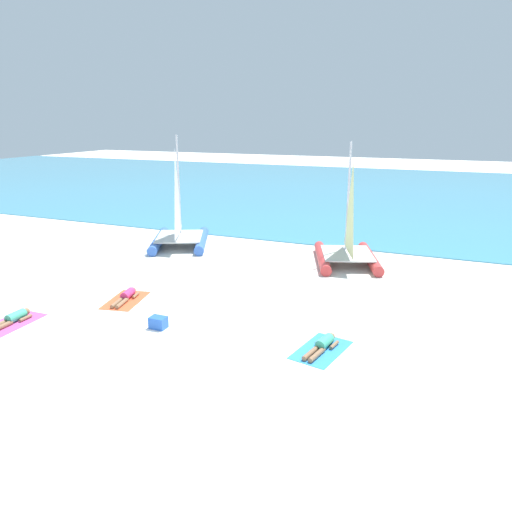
{
  "coord_description": "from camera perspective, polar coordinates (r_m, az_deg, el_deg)",
  "views": [
    {
      "loc": [
        6.46,
        -10.22,
        6.11
      ],
      "look_at": [
        0.0,
        5.47,
        1.2
      ],
      "focal_mm": 33.31,
      "sensor_mm": 36.0,
      "label": 1
    }
  ],
  "objects": [
    {
      "name": "sunbather_left",
      "position": [
        16.71,
        -27.2,
        -6.7
      ],
      "size": [
        0.55,
        1.56,
        0.3
      ],
      "rotation": [
        0.0,
        0.0,
        0.01
      ],
      "color": "#3FB28C",
      "rests_on": "towel_left"
    },
    {
      "name": "towel_left",
      "position": [
        16.72,
        -27.32,
        -7.18
      ],
      "size": [
        1.13,
        1.92,
        0.01
      ],
      "primitive_type": "cube",
      "rotation": [
        0.0,
        0.0,
        0.01
      ],
      "color": "#D84C99",
      "rests_on": "ground"
    },
    {
      "name": "ground_plane",
      "position": [
        22.09,
        4.49,
        0.03
      ],
      "size": [
        120.0,
        120.0,
        0.0
      ],
      "primitive_type": "plane",
      "color": "white"
    },
    {
      "name": "sailboat_red",
      "position": [
        21.0,
        10.9,
        1.13
      ],
      "size": [
        3.72,
        4.61,
        5.21
      ],
      "rotation": [
        0.0,
        0.0,
        0.34
      ],
      "color": "#CC3838",
      "rests_on": "ground"
    },
    {
      "name": "towel_middle",
      "position": [
        17.29,
        -15.39,
        -5.14
      ],
      "size": [
        1.47,
        2.08,
        0.01
      ],
      "primitive_type": "cube",
      "rotation": [
        0.0,
        0.0,
        0.21
      ],
      "color": "#EA5933",
      "rests_on": "ground"
    },
    {
      "name": "sailboat_blue",
      "position": [
        23.87,
        -9.18,
        3.08
      ],
      "size": [
        4.12,
        4.85,
        5.38
      ],
      "rotation": [
        0.0,
        0.0,
        0.43
      ],
      "color": "blue",
      "rests_on": "ground"
    },
    {
      "name": "sunbather_middle",
      "position": [
        17.3,
        -15.33,
        -4.68
      ],
      "size": [
        0.71,
        1.56,
        0.3
      ],
      "rotation": [
        0.0,
        0.0,
        0.21
      ],
      "color": "#D83372",
      "rests_on": "towel_middle"
    },
    {
      "name": "sunbather_right",
      "position": [
        13.4,
        7.99,
        -10.52
      ],
      "size": [
        0.71,
        1.56,
        0.3
      ],
      "rotation": [
        0.0,
        0.0,
        -0.2
      ],
      "color": "#3FB28C",
      "rests_on": "towel_right"
    },
    {
      "name": "cooler_box",
      "position": [
        14.8,
        -11.65,
        -7.83
      ],
      "size": [
        0.5,
        0.36,
        0.36
      ],
      "primitive_type": "cube",
      "color": "blue",
      "rests_on": "ground"
    },
    {
      "name": "towel_right",
      "position": [
        13.4,
        7.84,
        -11.11
      ],
      "size": [
        1.46,
        2.08,
        0.01
      ],
      "primitive_type": "cube",
      "rotation": [
        0.0,
        0.0,
        -0.2
      ],
      "color": "#338CD8",
      "rests_on": "ground"
    },
    {
      "name": "ocean_water",
      "position": [
        43.29,
        13.71,
        7.6
      ],
      "size": [
        120.0,
        40.0,
        0.05
      ],
      "primitive_type": "cube",
      "color": "teal",
      "rests_on": "ground"
    }
  ]
}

